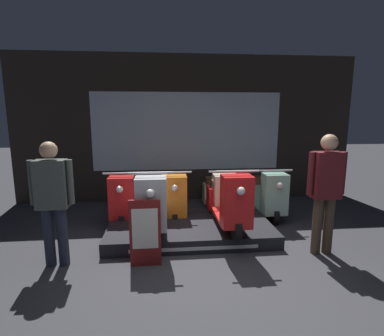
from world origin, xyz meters
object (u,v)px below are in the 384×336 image
scooter_backrow_1 (173,197)px  scooter_backrow_0 (126,198)px  person_right_browsing (326,186)px  price_sign_board (145,233)px  scooter_display_right (228,201)px  scooter_backrow_3 (264,194)px  scooter_backrow_2 (219,195)px  scooter_display_left (153,203)px  person_left_browsing (52,196)px

scooter_backrow_1 → scooter_backrow_0: bearing=180.0°
person_right_browsing → price_sign_board: person_right_browsing is taller
scooter_display_right → scooter_backrow_0: 2.01m
scooter_backrow_3 → scooter_backrow_2: bearing=180.0°
scooter_display_left → scooter_backrow_0: size_ratio=1.00×
scooter_backrow_0 → person_left_browsing: 1.94m
scooter_backrow_1 → scooter_backrow_2: 0.88m
scooter_backrow_2 → scooter_backrow_3: same height
scooter_backrow_2 → person_right_browsing: person_right_browsing is taller
scooter_display_left → person_right_browsing: bearing=-16.1°
person_right_browsing → price_sign_board: size_ratio=1.90×
scooter_display_left → scooter_backrow_1: size_ratio=1.00×
scooter_backrow_3 → person_right_browsing: bearing=-81.6°
scooter_backrow_1 → price_sign_board: bearing=-102.8°
scooter_backrow_2 → scooter_backrow_3: bearing=0.0°
scooter_backrow_0 → scooter_backrow_3: size_ratio=1.00×
person_left_browsing → price_sign_board: (1.14, -0.13, -0.48)m
scooter_backrow_1 → scooter_display_left: bearing=-108.3°
scooter_backrow_0 → scooter_backrow_3: 2.64m
scooter_backrow_1 → scooter_backrow_3: size_ratio=1.00×
scooter_backrow_2 → scooter_backrow_3: 0.88m
scooter_backrow_1 → scooter_backrow_2: bearing=0.0°
scooter_backrow_1 → price_sign_board: scooter_backrow_1 is taller
person_right_browsing → scooter_backrow_2: bearing=123.2°
scooter_backrow_3 → price_sign_board: 2.87m
person_left_browsing → scooter_backrow_3: bearing=27.6°
scooter_display_left → scooter_backrow_2: size_ratio=1.00×
scooter_backrow_1 → person_left_browsing: person_left_browsing is taller
scooter_backrow_0 → scooter_backrow_1: (0.88, 0.00, 0.00)m
scooter_backrow_0 → scooter_backrow_2: bearing=0.0°
scooter_display_right → scooter_backrow_1: (-0.81, 1.05, -0.21)m
scooter_display_left → person_right_browsing: (2.36, -0.68, 0.37)m
scooter_display_right → scooter_backrow_2: bearing=86.4°
scooter_display_right → scooter_backrow_2: scooter_display_right is taller
person_left_browsing → price_sign_board: size_ratio=1.82×
scooter_backrow_0 → person_right_browsing: 3.43m
scooter_backrow_0 → scooter_backrow_1: same height
price_sign_board → scooter_display_left: bearing=84.8°
scooter_backrow_3 → person_right_browsing: 1.85m
scooter_display_right → person_right_browsing: bearing=-29.6°
scooter_display_left → scooter_backrow_2: 1.63m
scooter_display_left → price_sign_board: 0.83m
scooter_display_right → price_sign_board: scooter_display_right is taller
scooter_display_right → scooter_backrow_3: (0.95, 1.05, -0.21)m
scooter_display_left → scooter_backrow_2: scooter_display_left is taller
price_sign_board → scooter_backrow_0: bearing=103.8°
scooter_backrow_3 → scooter_display_left: bearing=-153.4°
scooter_backrow_3 → person_right_browsing: (0.26, -1.74, 0.58)m
person_left_browsing → price_sign_board: person_left_browsing is taller
scooter_backrow_0 → scooter_backrow_1: size_ratio=1.00×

